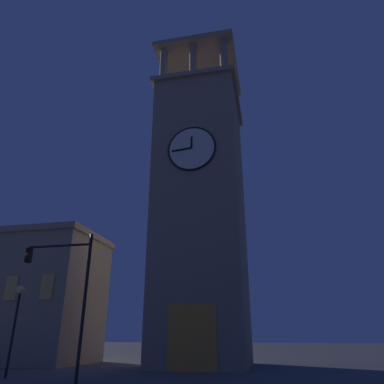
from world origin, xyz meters
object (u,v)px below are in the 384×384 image
Objects in this scene: clocktower at (202,211)px; adjacent_wing_building at (9,297)px; street_lamp at (17,311)px; traffic_signal_near at (67,283)px.

clocktower is 1.94× the size of adjacent_wing_building.
street_lamp is at bearing 47.59° from clocktower.
clocktower is 6.32× the size of street_lamp.
clocktower is at bearing -111.89° from traffic_signal_near.
traffic_signal_near is at bearing 136.62° from adjacent_wing_building.
street_lamp is at bearing 130.60° from adjacent_wing_building.
clocktower is 15.54m from street_lamp.
clocktower is 14.55m from traffic_signal_near.
street_lamp is (4.09, -2.05, -1.16)m from traffic_signal_near.
adjacent_wing_building is (16.93, 0.07, -6.65)m from clocktower.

